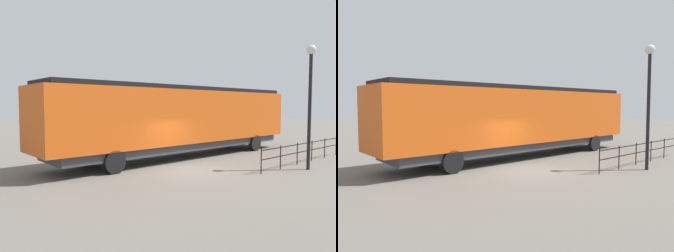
{
  "view_description": "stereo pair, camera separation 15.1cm",
  "coord_description": "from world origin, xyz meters",
  "views": [
    {
      "loc": [
        10.73,
        -10.93,
        3.14
      ],
      "look_at": [
        -0.53,
        -0.99,
        2.18
      ],
      "focal_mm": 33.88,
      "sensor_mm": 36.0,
      "label": 1
    },
    {
      "loc": [
        10.83,
        -10.82,
        3.14
      ],
      "look_at": [
        -0.53,
        -0.99,
        2.18
      ],
      "focal_mm": 33.88,
      "sensor_mm": 36.0,
      "label": 2
    }
  ],
  "objects": [
    {
      "name": "ground_plane",
      "position": [
        0.0,
        0.0,
        0.0
      ],
      "size": [
        120.0,
        120.0,
        0.0
      ],
      "primitive_type": "plane",
      "color": "#666059"
    },
    {
      "name": "lamp_post",
      "position": [
        3.72,
        4.49,
        4.04
      ],
      "size": [
        0.46,
        0.46,
        6.07
      ],
      "color": "black",
      "rests_on": "ground_plane"
    },
    {
      "name": "locomotive",
      "position": [
        -3.21,
        3.07,
        2.4
      ],
      "size": [
        3.17,
        17.85,
        4.29
      ],
      "color": "#D15114",
      "rests_on": "ground_plane"
    },
    {
      "name": "platform_fence",
      "position": [
        2.75,
        6.15,
        0.76
      ],
      "size": [
        0.05,
        8.7,
        1.18
      ],
      "color": "black",
      "rests_on": "ground_plane"
    }
  ]
}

